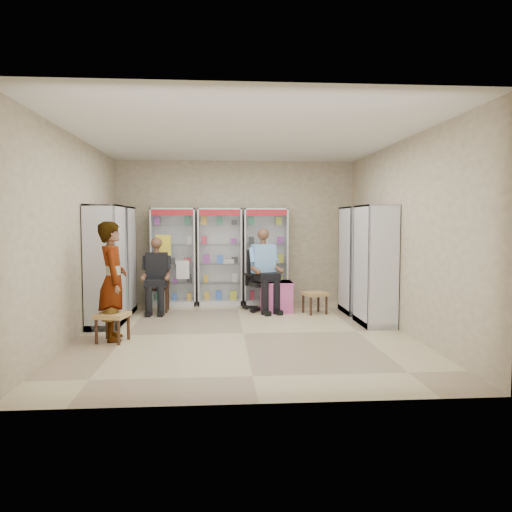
{
  "coord_description": "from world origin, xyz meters",
  "views": [
    {
      "loc": [
        -0.37,
        -7.61,
        1.73
      ],
      "look_at": [
        0.25,
        0.7,
        1.15
      ],
      "focal_mm": 35.0,
      "sensor_mm": 36.0,
      "label": 1
    }
  ],
  "objects": [
    {
      "name": "woven_stool_b",
      "position": [
        -1.9,
        -0.41,
        0.21
      ],
      "size": [
        0.5,
        0.5,
        0.42
      ],
      "primitive_type": "cube",
      "rotation": [
        0.0,
        0.0,
        -0.24
      ],
      "color": "olive",
      "rests_on": "floor"
    },
    {
      "name": "cabinet_right_far",
      "position": [
        2.23,
        1.6,
        1.0
      ],
      "size": [
        0.9,
        0.5,
        2.0
      ],
      "primitive_type": "cube",
      "rotation": [
        0.0,
        0.0,
        1.57
      ],
      "color": "#AFB2B6",
      "rests_on": "floor"
    },
    {
      "name": "seated_shopkeeper",
      "position": [
        0.47,
        1.93,
        0.75
      ],
      "size": [
        0.67,
        0.79,
        1.49
      ],
      "primitive_type": null,
      "rotation": [
        0.0,
        0.0,
        0.29
      ],
      "color": "#6098BF",
      "rests_on": "floor"
    },
    {
      "name": "woven_stool_a",
      "position": [
        1.42,
        1.55,
        0.2
      ],
      "size": [
        0.5,
        0.5,
        0.4
      ],
      "primitive_type": "cube",
      "rotation": [
        0.0,
        0.0,
        0.28
      ],
      "color": "#9E7542",
      "rests_on": "floor"
    },
    {
      "name": "standing_man",
      "position": [
        -1.91,
        -0.27,
        0.87
      ],
      "size": [
        0.53,
        0.7,
        1.73
      ],
      "primitive_type": "imported",
      "rotation": [
        0.0,
        0.0,
        1.77
      ],
      "color": "gray",
      "rests_on": "floor"
    },
    {
      "name": "cabinet_back_mid",
      "position": [
        -0.35,
        2.73,
        1.0
      ],
      "size": [
        0.9,
        0.5,
        2.0
      ],
      "primitive_type": "cube",
      "color": "#AAADB1",
      "rests_on": "floor"
    },
    {
      "name": "room_shell",
      "position": [
        0.0,
        0.0,
        1.97
      ],
      "size": [
        5.02,
        6.02,
        3.01
      ],
      "color": "#C3B291",
      "rests_on": "ground"
    },
    {
      "name": "cabinet_right_near",
      "position": [
        2.23,
        0.5,
        1.0
      ],
      "size": [
        0.9,
        0.5,
        2.0
      ],
      "primitive_type": "cube",
      "rotation": [
        0.0,
        0.0,
        1.57
      ],
      "color": "silver",
      "rests_on": "floor"
    },
    {
      "name": "tea_glass",
      "position": [
        0.7,
        1.8,
        0.63
      ],
      "size": [
        0.07,
        0.07,
        0.1
      ],
      "primitive_type": "cylinder",
      "color": "#531207",
      "rests_on": "pink_trunk"
    },
    {
      "name": "pink_trunk",
      "position": [
        0.72,
        1.84,
        0.29
      ],
      "size": [
        0.61,
        0.59,
        0.58
      ],
      "primitive_type": "cube",
      "rotation": [
        0.0,
        0.0,
        -0.02
      ],
      "color": "#AE457F",
      "rests_on": "floor"
    },
    {
      "name": "cabinet_back_right",
      "position": [
        0.6,
        2.73,
        1.0
      ],
      "size": [
        0.9,
        0.5,
        2.0
      ],
      "primitive_type": "cube",
      "color": "#AFB1B6",
      "rests_on": "floor"
    },
    {
      "name": "seated_customer",
      "position": [
        -1.55,
        1.95,
        0.67
      ],
      "size": [
        0.44,
        0.6,
        1.34
      ],
      "primitive_type": null,
      "color": "black",
      "rests_on": "floor"
    },
    {
      "name": "cabinet_left_far",
      "position": [
        -2.23,
        1.8,
        1.0
      ],
      "size": [
        0.9,
        0.5,
        2.0
      ],
      "primitive_type": "cube",
      "rotation": [
        0.0,
        0.0,
        -1.57
      ],
      "color": "silver",
      "rests_on": "floor"
    },
    {
      "name": "floor",
      "position": [
        0.0,
        0.0,
        0.0
      ],
      "size": [
        6.0,
        6.0,
        0.0
      ],
      "primitive_type": "plane",
      "color": "tan",
      "rests_on": "ground"
    },
    {
      "name": "cabinet_back_left",
      "position": [
        -1.3,
        2.73,
        1.0
      ],
      "size": [
        0.9,
        0.5,
        2.0
      ],
      "primitive_type": "cube",
      "color": "silver",
      "rests_on": "floor"
    },
    {
      "name": "wooden_chair",
      "position": [
        -1.55,
        2.0,
        0.47
      ],
      "size": [
        0.42,
        0.42,
        0.94
      ],
      "primitive_type": "cube",
      "color": "black",
      "rests_on": "floor"
    },
    {
      "name": "office_chair",
      "position": [
        0.47,
        1.98,
        0.59
      ],
      "size": [
        0.8,
        0.8,
        1.17
      ],
      "primitive_type": "cube",
      "rotation": [
        0.0,
        0.0,
        0.29
      ],
      "color": "black",
      "rests_on": "floor"
    },
    {
      "name": "cabinet_left_near",
      "position": [
        -2.23,
        0.7,
        1.0
      ],
      "size": [
        0.9,
        0.5,
        2.0
      ],
      "primitive_type": "cube",
      "rotation": [
        0.0,
        0.0,
        -1.57
      ],
      "color": "silver",
      "rests_on": "floor"
    }
  ]
}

